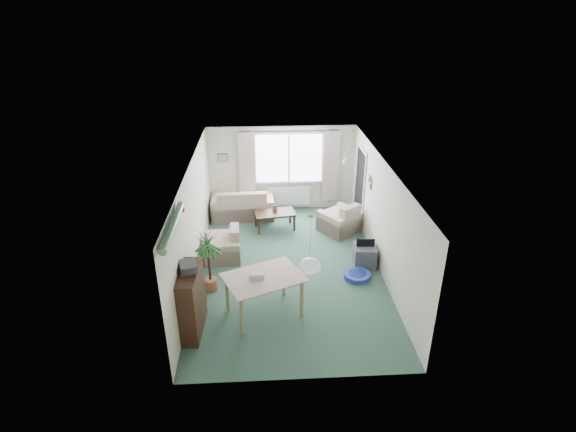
{
  "coord_description": "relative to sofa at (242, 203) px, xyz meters",
  "views": [
    {
      "loc": [
        -0.53,
        -8.49,
        5.37
      ],
      "look_at": [
        0.0,
        0.3,
        1.15
      ],
      "focal_mm": 28.0,
      "sensor_mm": 36.0,
      "label": 1
    }
  ],
  "objects": [
    {
      "name": "armchair_left",
      "position": [
        -0.4,
        -2.19,
        -0.04
      ],
      "size": [
        0.86,
        0.9,
        0.76
      ],
      "primitive_type": "cube",
      "rotation": [
        0.0,
        0.0,
        -1.51
      ],
      "color": "#BEAB90",
      "rests_on": "ground"
    },
    {
      "name": "pendant_lamp",
      "position": [
        1.3,
        -5.05,
        1.06
      ],
      "size": [
        0.36,
        0.36,
        0.36
      ],
      "primitive_type": "sphere",
      "color": "white"
    },
    {
      "name": "armchair_corner",
      "position": [
        2.52,
        -1.01,
        -0.01
      ],
      "size": [
        1.23,
        1.22,
        0.81
      ],
      "primitive_type": "cube",
      "rotation": [
        0.0,
        0.0,
        3.76
      ],
      "color": "beige",
      "rests_on": "ground"
    },
    {
      "name": "gift_box",
      "position": [
        0.42,
        -4.33,
        0.45
      ],
      "size": [
        0.27,
        0.21,
        0.12
      ],
      "primitive_type": "cube",
      "rotation": [
        0.0,
        0.0,
        0.11
      ],
      "color": "silver",
      "rests_on": "dining_table"
    },
    {
      "name": "wall_picture_right",
      "position": [
        3.08,
        -1.55,
        1.13
      ],
      "size": [
        0.03,
        0.24,
        0.3
      ],
      "primitive_type": "cube",
      "color": "brown"
    },
    {
      "name": "coffee_table",
      "position": [
        0.86,
        -0.77,
        -0.19
      ],
      "size": [
        1.11,
        0.73,
        0.46
      ],
      "primitive_type": "cube",
      "rotation": [
        0.0,
        0.0,
        0.16
      ],
      "color": "black",
      "rests_on": "ground"
    },
    {
      "name": "bauble_cluster_b",
      "position": [
        2.7,
        -3.05,
        1.8
      ],
      "size": [
        0.2,
        0.2,
        0.2
      ],
      "primitive_type": "sphere",
      "color": "silver"
    },
    {
      "name": "sofa",
      "position": [
        0.0,
        0.0,
        0.0
      ],
      "size": [
        1.7,
        0.95,
        0.83
      ],
      "primitive_type": "cube",
      "rotation": [
        0.0,
        0.0,
        3.18
      ],
      "color": "#C3A993",
      "rests_on": "ground"
    },
    {
      "name": "curtain_left",
      "position": [
        0.15,
        0.38,
        0.85
      ],
      "size": [
        0.45,
        0.08,
        2.0
      ],
      "primitive_type": "cube",
      "color": "beige"
    },
    {
      "name": "ground",
      "position": [
        1.1,
        -2.75,
        -0.42
      ],
      "size": [
        6.5,
        6.5,
        0.0
      ],
      "primitive_type": "plane",
      "color": "#2E4D3D"
    },
    {
      "name": "doorway",
      "position": [
        3.08,
        -0.55,
        0.58
      ],
      "size": [
        0.03,
        0.95,
        2.0
      ],
      "primitive_type": "cube",
      "color": "black"
    },
    {
      "name": "tinsel_garland",
      "position": [
        -0.82,
        -5.05,
        1.86
      ],
      "size": [
        1.6,
        1.6,
        0.12
      ],
      "primitive_type": "cylinder",
      "color": "#196626"
    },
    {
      "name": "window",
      "position": [
        1.3,
        0.48,
        1.08
      ],
      "size": [
        1.8,
        0.03,
        1.3
      ],
      "primitive_type": "cube",
      "color": "white"
    },
    {
      "name": "bookshelf",
      "position": [
        -0.74,
        -4.7,
        0.2
      ],
      "size": [
        0.39,
        1.02,
        1.23
      ],
      "primitive_type": "cube",
      "rotation": [
        0.0,
        0.0,
        -0.05
      ],
      "color": "black",
      "rests_on": "ground"
    },
    {
      "name": "tv_cube",
      "position": [
        2.8,
        -2.7,
        -0.18
      ],
      "size": [
        0.52,
        0.56,
        0.48
      ],
      "primitive_type": "cube",
      "rotation": [
        0.0,
        0.0,
        -0.08
      ],
      "color": "#3B3C40",
      "rests_on": "ground"
    },
    {
      "name": "curtain_rod",
      "position": [
        1.3,
        0.4,
        1.85
      ],
      "size": [
        2.6,
        0.03,
        0.03
      ],
      "primitive_type": "cube",
      "color": "black"
    },
    {
      "name": "dining_table",
      "position": [
        0.54,
        -4.32,
        -0.01
      ],
      "size": [
        1.53,
        1.3,
        0.81
      ],
      "primitive_type": "cube",
      "rotation": [
        0.0,
        0.0,
        0.41
      ],
      "color": "tan",
      "rests_on": "ground"
    },
    {
      "name": "photo_frame",
      "position": [
        0.86,
        -0.71,
        0.12
      ],
      "size": [
        0.12,
        0.06,
        0.16
      ],
      "primitive_type": "cube",
      "rotation": [
        0.0,
        0.0,
        -0.32
      ],
      "color": "brown",
      "rests_on": "coffee_table"
    },
    {
      "name": "curtain_right",
      "position": [
        2.45,
        0.38,
        0.85
      ],
      "size": [
        0.45,
        0.08,
        2.0
      ],
      "primitive_type": "cube",
      "color": "beige"
    },
    {
      "name": "hifi_box",
      "position": [
        -0.73,
        -4.65,
        0.88
      ],
      "size": [
        0.35,
        0.41,
        0.14
      ],
      "primitive_type": "cube",
      "rotation": [
        0.0,
        0.0,
        0.24
      ],
      "color": "#353439",
      "rests_on": "bookshelf"
    },
    {
      "name": "houseplant",
      "position": [
        -0.55,
        -3.46,
        0.26
      ],
      "size": [
        0.68,
        0.68,
        1.35
      ],
      "primitive_type": "cylinder",
      "rotation": [
        0.0,
        0.0,
        0.19
      ],
      "color": "#21612E",
      "rests_on": "ground"
    },
    {
      "name": "wall_picture_back",
      "position": [
        -0.5,
        0.48,
        1.13
      ],
      "size": [
        0.28,
        0.03,
        0.22
      ],
      "primitive_type": "cube",
      "color": "brown"
    },
    {
      "name": "radiator",
      "position": [
        1.3,
        0.44,
        -0.02
      ],
      "size": [
        1.2,
        0.1,
        0.55
      ],
      "primitive_type": "cube",
      "color": "white"
    },
    {
      "name": "bauble_cluster_a",
      "position": [
        2.4,
        -1.85,
        1.8
      ],
      "size": [
        0.2,
        0.2,
        0.2
      ],
      "primitive_type": "sphere",
      "color": "silver"
    },
    {
      "name": "pet_bed",
      "position": [
        2.54,
        -3.21,
        -0.36
      ],
      "size": [
        0.74,
        0.74,
        0.11
      ],
      "primitive_type": "cylinder",
      "rotation": [
        0.0,
        0.0,
        -0.36
      ],
      "color": "#212799",
      "rests_on": "ground"
    }
  ]
}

